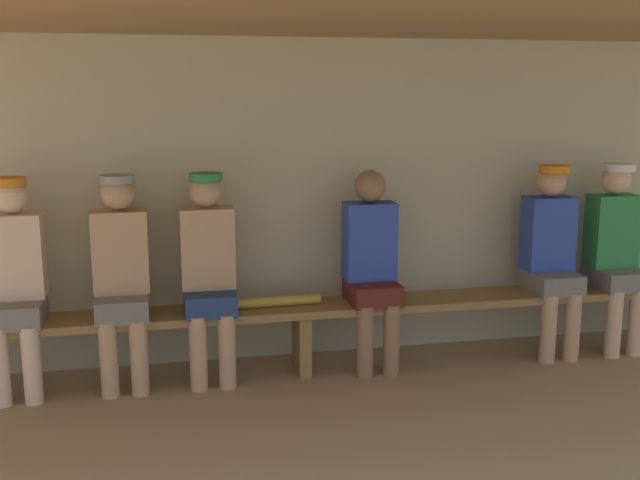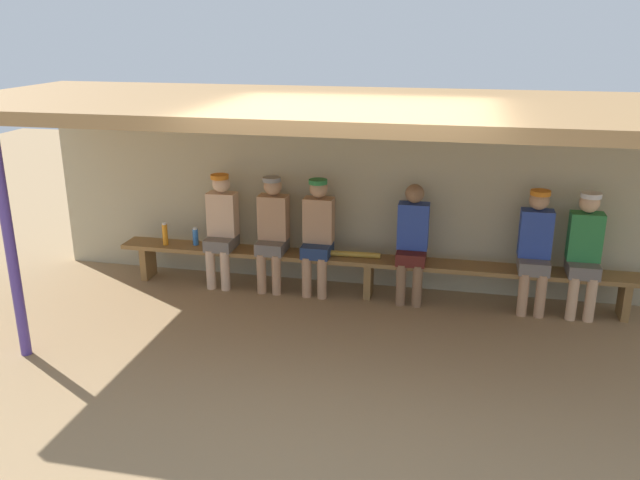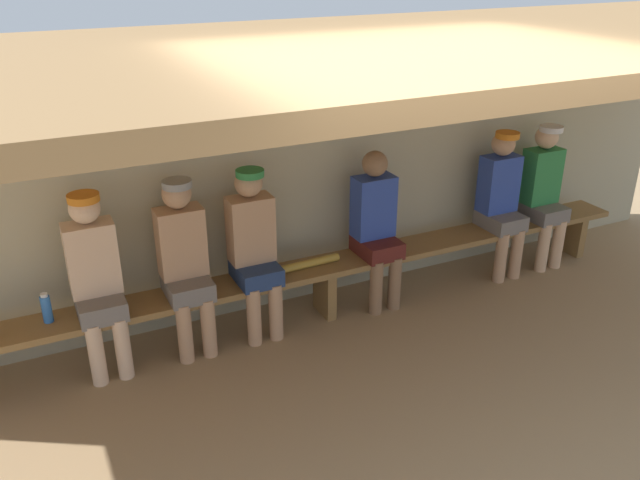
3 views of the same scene
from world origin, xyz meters
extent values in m
cube|color=#B7AD8C|center=(0.00, 2.00, 1.10)|extent=(8.00, 0.20, 2.20)
cube|color=#9E7547|center=(0.00, 0.70, 2.26)|extent=(8.00, 2.80, 0.12)
cube|color=olive|center=(0.00, 1.55, 0.43)|extent=(6.00, 0.36, 0.05)
cube|color=olive|center=(0.00, 1.55, 0.21)|extent=(0.08, 0.29, 0.41)
cube|color=slate|center=(2.29, 1.53, 0.53)|extent=(0.32, 0.40, 0.14)
cylinder|color=#DBAD84|center=(2.20, 1.37, 0.24)|extent=(0.11, 0.11, 0.48)
cylinder|color=#DBAD84|center=(2.38, 1.37, 0.24)|extent=(0.11, 0.11, 0.48)
cube|color=#2D8442|center=(2.29, 1.61, 0.86)|extent=(0.34, 0.20, 0.52)
sphere|color=#DBAD84|center=(2.29, 1.61, 1.23)|extent=(0.21, 0.21, 0.21)
cylinder|color=white|center=(2.29, 1.57, 1.32)|extent=(0.21, 0.21, 0.05)
cube|color=slate|center=(-1.14, 1.53, 0.53)|extent=(0.32, 0.40, 0.14)
cylinder|color=tan|center=(-1.23, 1.37, 0.24)|extent=(0.11, 0.11, 0.48)
cylinder|color=tan|center=(-1.05, 1.37, 0.24)|extent=(0.11, 0.11, 0.48)
cube|color=tan|center=(-1.14, 1.61, 0.86)|extent=(0.34, 0.20, 0.52)
sphere|color=tan|center=(-1.14, 1.61, 1.23)|extent=(0.21, 0.21, 0.21)
cylinder|color=gray|center=(-1.14, 1.57, 1.32)|extent=(0.21, 0.21, 0.05)
cube|color=slate|center=(-1.77, 1.53, 0.53)|extent=(0.32, 0.40, 0.14)
cylinder|color=beige|center=(-1.86, 1.37, 0.24)|extent=(0.11, 0.11, 0.48)
cylinder|color=beige|center=(-1.68, 1.37, 0.24)|extent=(0.11, 0.11, 0.48)
cube|color=beige|center=(-1.77, 1.61, 0.86)|extent=(0.34, 0.20, 0.52)
sphere|color=beige|center=(-1.77, 1.61, 1.23)|extent=(0.21, 0.21, 0.21)
cylinder|color=orange|center=(-1.77, 1.57, 1.32)|extent=(0.21, 0.21, 0.05)
cube|color=#591E19|center=(0.48, 1.53, 0.53)|extent=(0.32, 0.40, 0.14)
cylinder|color=#8C6647|center=(0.39, 1.37, 0.24)|extent=(0.11, 0.11, 0.48)
cylinder|color=#8C6647|center=(0.57, 1.37, 0.24)|extent=(0.11, 0.11, 0.48)
cube|color=#2D47A5|center=(0.48, 1.61, 0.86)|extent=(0.34, 0.20, 0.52)
sphere|color=#8C6647|center=(0.48, 1.61, 1.23)|extent=(0.21, 0.21, 0.21)
cube|color=slate|center=(1.79, 1.53, 0.53)|extent=(0.32, 0.40, 0.14)
cylinder|color=tan|center=(1.70, 1.37, 0.24)|extent=(0.11, 0.11, 0.48)
cylinder|color=tan|center=(1.88, 1.37, 0.24)|extent=(0.11, 0.11, 0.48)
cube|color=#2D47A5|center=(1.79, 1.61, 0.86)|extent=(0.34, 0.20, 0.52)
sphere|color=tan|center=(1.79, 1.61, 1.23)|extent=(0.21, 0.21, 0.21)
cylinder|color=orange|center=(1.79, 1.57, 1.32)|extent=(0.21, 0.21, 0.05)
cube|color=navy|center=(-0.60, 1.53, 0.53)|extent=(0.32, 0.40, 0.14)
cylinder|color=tan|center=(-0.69, 1.37, 0.24)|extent=(0.11, 0.11, 0.48)
cylinder|color=tan|center=(-0.51, 1.37, 0.24)|extent=(0.11, 0.11, 0.48)
cube|color=tan|center=(-0.60, 1.61, 0.86)|extent=(0.34, 0.20, 0.52)
sphere|color=tan|center=(-0.60, 1.61, 1.23)|extent=(0.21, 0.21, 0.21)
cylinder|color=#2D8442|center=(-0.60, 1.57, 1.32)|extent=(0.21, 0.21, 0.05)
cylinder|color=#B28C33|center=(-0.25, 1.55, 0.49)|extent=(0.76, 0.09, 0.07)
camera|label=1|loc=(-0.90, -3.21, 1.86)|focal=42.77mm
camera|label=2|loc=(0.95, -5.46, 3.01)|focal=36.96mm
camera|label=3|loc=(-2.14, -2.78, 2.86)|focal=37.13mm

